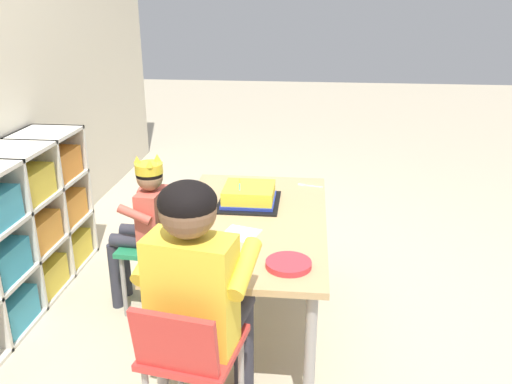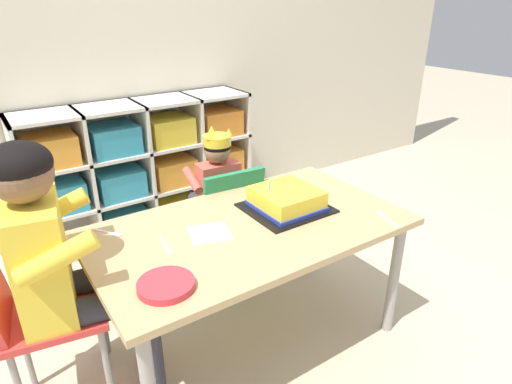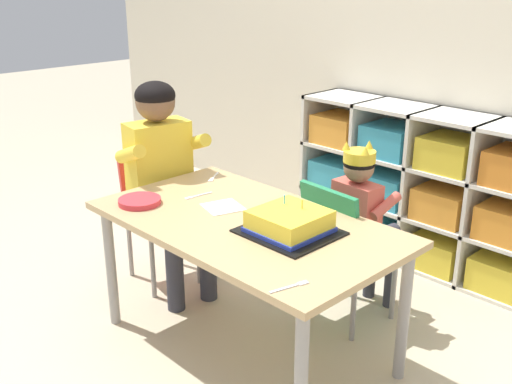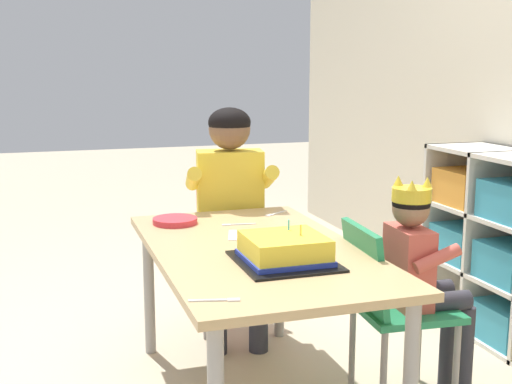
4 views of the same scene
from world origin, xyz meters
The scene contains 11 objects.
activity_table centered at (0.00, 0.00, 0.53)m, with size 1.26×0.72×0.60m.
classroom_chair_blue centered at (0.15, 0.46, 0.40)m, with size 0.37×0.38×0.68m.
child_with_crown centered at (0.16, 0.57, 0.53)m, with size 0.31×0.31×0.84m.
classroom_chair_adult_side centered at (-0.79, 0.12, 0.42)m, with size 0.40×0.37×0.66m.
adult_helper_seated centered at (-0.69, 0.10, 0.65)m, with size 0.46×0.44×1.04m.
birthday_cake_on_tray centered at (0.21, 0.03, 0.63)m, with size 0.34×0.31×0.13m.
paper_plate_stack centered at (-0.45, -0.20, 0.61)m, with size 0.18×0.18×0.02m, color #DB333D.
paper_napkin_square centered at (-0.17, 0.03, 0.60)m, with size 0.15×0.15×0.00m, color white.
fork_near_child_seat centered at (-0.35, 0.03, 0.60)m, with size 0.03×0.14×0.00m.
fork_near_cake_tray centered at (0.49, -0.27, 0.60)m, with size 0.05×0.14×0.00m.
fork_scattered_mid_table centered at (-0.49, 0.25, 0.60)m, with size 0.09×0.12×0.00m.
Camera 4 is at (2.19, -0.71, 1.23)m, focal length 47.18 mm.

